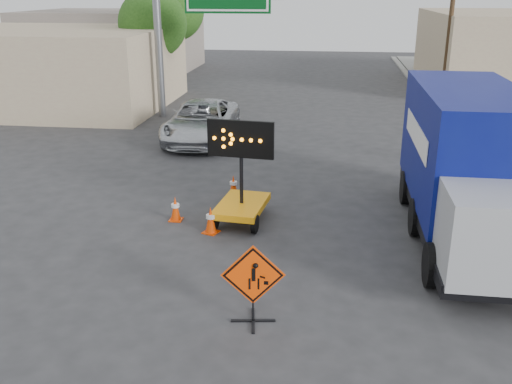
% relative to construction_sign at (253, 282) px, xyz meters
% --- Properties ---
extents(ground, '(100.00, 100.00, 0.00)m').
position_rel_construction_sign_xyz_m(ground, '(-0.54, -0.19, -0.85)').
color(ground, '#2D2D30').
rests_on(ground, ground).
extents(curb_right, '(0.40, 60.00, 0.12)m').
position_rel_construction_sign_xyz_m(curb_right, '(6.66, 14.81, -0.79)').
color(curb_right, gray).
rests_on(curb_right, ground).
extents(storefront_left_near, '(14.00, 10.00, 4.00)m').
position_rel_construction_sign_xyz_m(storefront_left_near, '(-14.54, 19.81, 1.15)').
color(storefront_left_near, tan).
rests_on(storefront_left_near, ground).
extents(storefront_left_far, '(12.00, 10.00, 4.40)m').
position_rel_construction_sign_xyz_m(storefront_left_far, '(-15.54, 33.81, 1.35)').
color(storefront_left_far, gray).
rests_on(storefront_left_far, ground).
extents(building_right_far, '(10.00, 14.00, 4.60)m').
position_rel_construction_sign_xyz_m(building_right_far, '(12.46, 29.81, 1.45)').
color(building_right_far, tan).
rests_on(building_right_far, ground).
extents(highway_gantry, '(6.18, 0.38, 6.90)m').
position_rel_construction_sign_xyz_m(highway_gantry, '(-4.97, 17.76, 4.22)').
color(highway_gantry, slate).
rests_on(highway_gantry, ground).
extents(utility_pole_far, '(1.80, 0.26, 9.00)m').
position_rel_construction_sign_xyz_m(utility_pole_far, '(7.46, 23.81, 3.84)').
color(utility_pole_far, '#47321E').
rests_on(utility_pole_far, ground).
extents(tree_left_near, '(3.71, 3.71, 6.03)m').
position_rel_construction_sign_xyz_m(tree_left_near, '(-8.54, 21.81, 3.32)').
color(tree_left_near, '#47321E').
rests_on(tree_left_near, ground).
extents(tree_left_far, '(4.10, 4.10, 6.66)m').
position_rel_construction_sign_xyz_m(tree_left_far, '(-9.54, 29.81, 3.75)').
color(tree_left_far, '#47321E').
rests_on(tree_left_far, ground).
extents(construction_sign, '(1.20, 0.85, 1.60)m').
position_rel_construction_sign_xyz_m(construction_sign, '(0.00, 0.00, 0.00)').
color(construction_sign, black).
rests_on(construction_sign, ground).
extents(arrow_board, '(1.78, 2.09, 2.81)m').
position_rel_construction_sign_xyz_m(arrow_board, '(-1.00, 4.91, -0.21)').
color(arrow_board, '#FF9F0E').
rests_on(arrow_board, ground).
extents(pickup_truck, '(2.91, 5.85, 1.59)m').
position_rel_construction_sign_xyz_m(pickup_truck, '(-4.03, 13.43, -0.05)').
color(pickup_truck, silver).
rests_on(pickup_truck, ground).
extents(box_truck, '(2.55, 7.85, 3.72)m').
position_rel_construction_sign_xyz_m(box_truck, '(4.69, 4.57, 0.84)').
color(box_truck, black).
rests_on(box_truck, ground).
extents(cone_a, '(0.47, 0.47, 0.72)m').
position_rel_construction_sign_xyz_m(cone_a, '(-1.67, 4.02, -0.49)').
color(cone_a, '#EB3E04').
rests_on(cone_a, ground).
extents(cone_b, '(0.35, 0.35, 0.68)m').
position_rel_construction_sign_xyz_m(cone_b, '(-2.80, 4.72, -0.51)').
color(cone_b, '#EB3E04').
rests_on(cone_b, ground).
extents(cone_c, '(0.44, 0.44, 0.68)m').
position_rel_construction_sign_xyz_m(cone_c, '(-1.55, 6.81, -0.51)').
color(cone_c, '#EB3E04').
rests_on(cone_c, ground).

